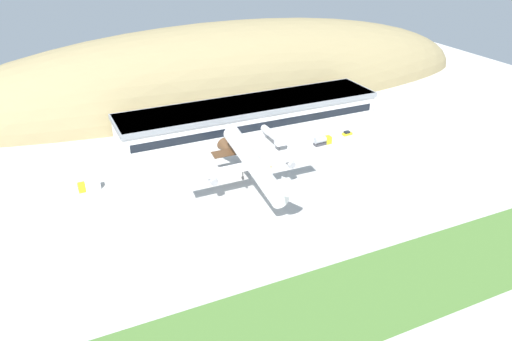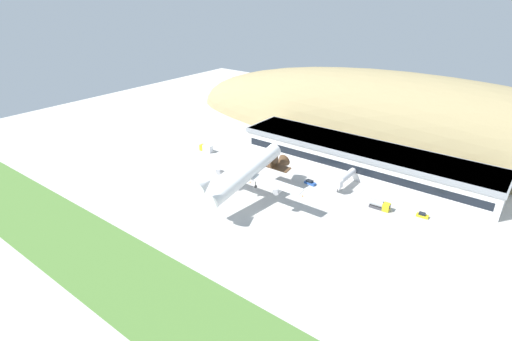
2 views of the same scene
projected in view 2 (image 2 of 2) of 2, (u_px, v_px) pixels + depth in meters
name	position (u px, v px, depth m)	size (l,w,h in m)	color
ground_plane	(263.00, 215.00, 132.73)	(363.71, 363.71, 0.00)	#B7B5AF
grass_strip_foreground	(152.00, 293.00, 99.33)	(327.34, 24.94, 0.08)	#4C7533
hill_backdrop	(413.00, 144.00, 192.12)	(267.03, 64.54, 65.77)	#8E7F56
terminal_building	(363.00, 157.00, 161.89)	(104.23, 21.96, 10.67)	silver
jetway_0	(344.00, 178.00, 148.88)	(3.38, 14.92, 5.43)	silver
cargo_airplane	(248.00, 173.00, 136.69)	(41.88, 47.29, 13.72)	white
service_car_0	(422.00, 215.00, 131.51)	(3.87, 2.03, 1.50)	gold
service_car_1	(310.00, 183.00, 153.03)	(4.62, 2.29, 1.61)	#264C99
fuel_truck	(206.00, 148.00, 182.57)	(6.59, 2.25, 3.17)	gold
box_truck	(380.00, 205.00, 135.88)	(6.94, 2.61, 3.13)	gold
traffic_cone_0	(250.00, 182.00, 154.45)	(0.52, 0.52, 0.58)	orange
traffic_cone_1	(303.00, 196.00, 144.33)	(0.52, 0.52, 0.58)	orange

